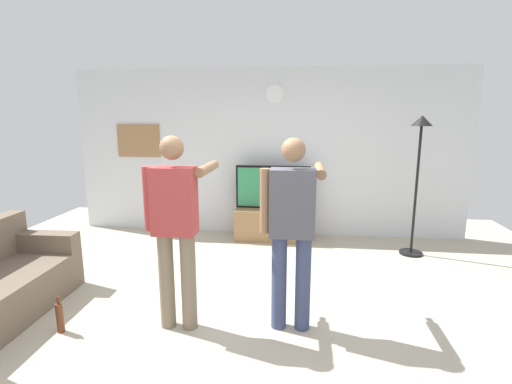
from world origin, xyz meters
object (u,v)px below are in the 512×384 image
object	(u,v)px
beverage_bottle	(60,317)
television	(273,187)
framed_picture	(139,141)
person_standing_nearer_lamp	(176,223)
tv_stand	(272,224)
person_standing_nearer_couch	(292,224)
wall_clock	(275,94)
floor_lamp	(419,157)

from	to	relation	value
beverage_bottle	television	bearing A→B (deg)	59.94
framed_picture	beverage_bottle	bearing A→B (deg)	-79.79
person_standing_nearer_lamp	tv_stand	bearing A→B (deg)	76.10
person_standing_nearer_couch	person_standing_nearer_lamp	bearing A→B (deg)	-173.87
television	framed_picture	world-z (taller)	framed_picture
person_standing_nearer_couch	beverage_bottle	size ratio (longest dim) A/B	5.07
television	beverage_bottle	bearing A→B (deg)	-120.06
framed_picture	person_standing_nearer_couch	bearing A→B (deg)	-47.02
framed_picture	person_standing_nearer_couch	size ratio (longest dim) A/B	0.41
person_standing_nearer_lamp	person_standing_nearer_couch	world-z (taller)	person_standing_nearer_lamp
tv_stand	person_standing_nearer_lamp	size ratio (longest dim) A/B	0.65
person_standing_nearer_lamp	wall_clock	bearing A→B (deg)	77.41
person_standing_nearer_lamp	person_standing_nearer_couch	bearing A→B (deg)	6.13
wall_clock	person_standing_nearer_couch	world-z (taller)	wall_clock
tv_stand	person_standing_nearer_lamp	distance (m)	2.87
framed_picture	tv_stand	bearing A→B (deg)	-7.32
floor_lamp	person_standing_nearer_couch	size ratio (longest dim) A/B	1.10
person_standing_nearer_lamp	beverage_bottle	bearing A→B (deg)	-167.30
television	beverage_bottle	xyz separation A→B (m)	(-1.72, -2.97, -0.69)
tv_stand	television	xyz separation A→B (m)	(0.00, 0.05, 0.59)
tv_stand	framed_picture	xyz separation A→B (m)	(-2.30, 0.30, 1.29)
beverage_bottle	person_standing_nearer_lamp	bearing A→B (deg)	12.70
floor_lamp	framed_picture	bearing A→B (deg)	170.30
television	person_standing_nearer_lamp	size ratio (longest dim) A/B	0.66
floor_lamp	television	bearing A→B (deg)	166.43
framed_picture	person_standing_nearer_lamp	world-z (taller)	framed_picture
tv_stand	wall_clock	world-z (taller)	wall_clock
framed_picture	person_standing_nearer_couch	world-z (taller)	framed_picture
person_standing_nearer_couch	tv_stand	bearing A→B (deg)	98.30
person_standing_nearer_couch	framed_picture	bearing A→B (deg)	132.98
television	floor_lamp	xyz separation A→B (m)	(2.04, -0.49, 0.56)
tv_stand	beverage_bottle	xyz separation A→B (m)	(-1.72, -2.92, -0.10)
television	person_standing_nearer_couch	distance (m)	2.65
floor_lamp	person_standing_nearer_couch	distance (m)	2.73
person_standing_nearer_couch	floor_lamp	bearing A→B (deg)	52.01
framed_picture	person_standing_nearer_lamp	distance (m)	3.44
floor_lamp	beverage_bottle	size ratio (longest dim) A/B	5.60
framed_picture	person_standing_nearer_couch	xyz separation A→B (m)	(2.67, -2.87, -0.53)
tv_stand	framed_picture	bearing A→B (deg)	172.68
floor_lamp	beverage_bottle	bearing A→B (deg)	-146.60
tv_stand	television	size ratio (longest dim) A/B	0.99
wall_clock	person_standing_nearer_lamp	size ratio (longest dim) A/B	0.16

